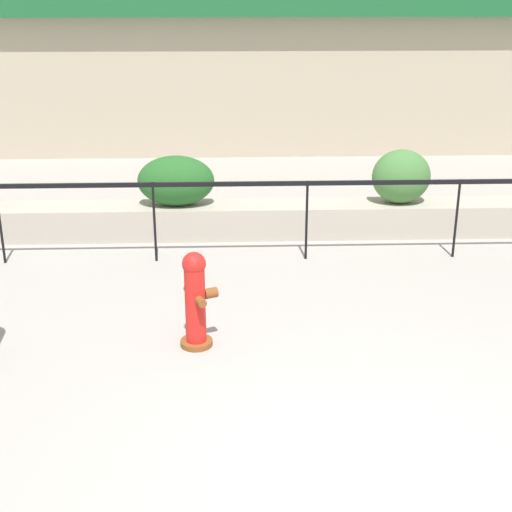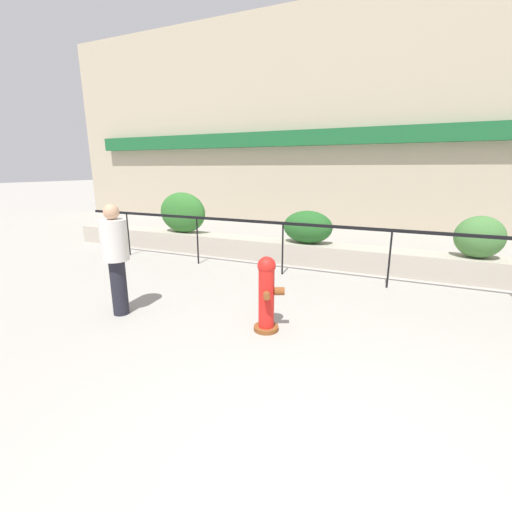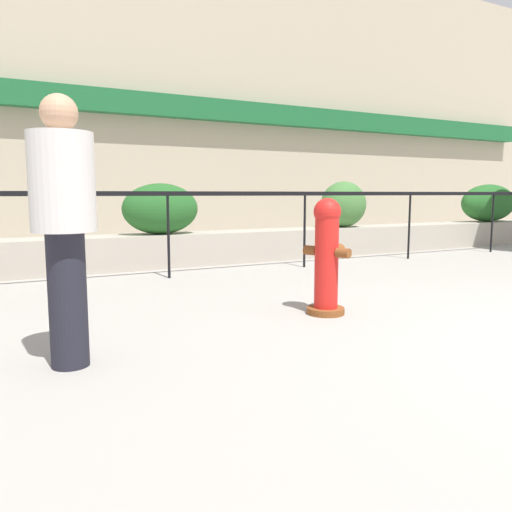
{
  "view_description": "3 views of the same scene",
  "coord_description": "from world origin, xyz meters",
  "px_view_note": "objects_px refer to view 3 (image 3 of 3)",
  "views": [
    {
      "loc": [
        -1.08,
        -4.66,
        3.65
      ],
      "look_at": [
        -0.79,
        2.93,
        0.79
      ],
      "focal_mm": 50.0,
      "sensor_mm": 36.0,
      "label": 1
    },
    {
      "loc": [
        0.19,
        -1.85,
        2.23
      ],
      "look_at": [
        -1.96,
        3.06,
        0.86
      ],
      "focal_mm": 24.0,
      "sensor_mm": 36.0,
      "label": 2
    },
    {
      "loc": [
        -4.17,
        -1.45,
        1.12
      ],
      "look_at": [
        -1.69,
        3.28,
        0.45
      ],
      "focal_mm": 35.0,
      "sensor_mm": 36.0,
      "label": 3
    }
  ],
  "objects_px": {
    "hedge_bush_2": "(344,204)",
    "pedestrian": "(64,215)",
    "hedge_bush_1": "(161,209)",
    "hedge_bush_3": "(489,203)",
    "fire_hydrant": "(327,255)"
  },
  "relations": [
    {
      "from": "hedge_bush_2",
      "to": "pedestrian",
      "type": "bearing_deg",
      "value": -142.62
    },
    {
      "from": "hedge_bush_1",
      "to": "hedge_bush_2",
      "type": "xyz_separation_m",
      "value": [
        3.48,
        0.0,
        0.03
      ]
    },
    {
      "from": "hedge_bush_3",
      "to": "pedestrian",
      "type": "xyz_separation_m",
      "value": [
        -9.37,
        -4.1,
        0.08
      ]
    },
    {
      "from": "hedge_bush_3",
      "to": "pedestrian",
      "type": "bearing_deg",
      "value": -156.4
    },
    {
      "from": "hedge_bush_3",
      "to": "fire_hydrant",
      "type": "distance_m",
      "value": 7.98
    },
    {
      "from": "hedge_bush_2",
      "to": "pedestrian",
      "type": "relative_size",
      "value": 0.53
    },
    {
      "from": "hedge_bush_3",
      "to": "fire_hydrant",
      "type": "relative_size",
      "value": 1.47
    },
    {
      "from": "hedge_bush_2",
      "to": "fire_hydrant",
      "type": "height_order",
      "value": "hedge_bush_2"
    },
    {
      "from": "hedge_bush_1",
      "to": "pedestrian",
      "type": "relative_size",
      "value": 0.68
    },
    {
      "from": "hedge_bush_1",
      "to": "hedge_bush_3",
      "type": "bearing_deg",
      "value": 0.0
    },
    {
      "from": "hedge_bush_2",
      "to": "hedge_bush_3",
      "type": "height_order",
      "value": "hedge_bush_2"
    },
    {
      "from": "hedge_bush_1",
      "to": "fire_hydrant",
      "type": "bearing_deg",
      "value": -83.17
    },
    {
      "from": "pedestrian",
      "to": "hedge_bush_3",
      "type": "bearing_deg",
      "value": 23.6
    },
    {
      "from": "hedge_bush_3",
      "to": "hedge_bush_1",
      "type": "bearing_deg",
      "value": 180.0
    },
    {
      "from": "hedge_bush_1",
      "to": "hedge_bush_2",
      "type": "distance_m",
      "value": 3.48
    }
  ]
}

